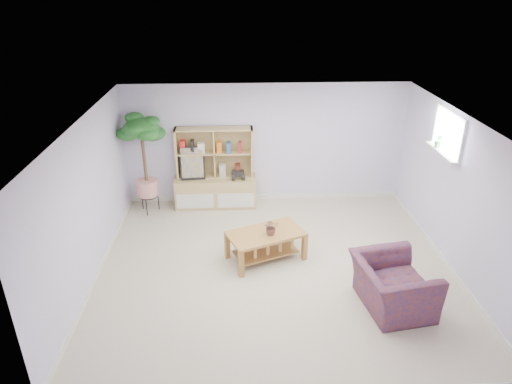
{
  "coord_description": "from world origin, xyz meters",
  "views": [
    {
      "loc": [
        -0.56,
        -6.04,
        4.18
      ],
      "look_at": [
        -0.26,
        0.68,
        1.01
      ],
      "focal_mm": 32.0,
      "sensor_mm": 36.0,
      "label": 1
    }
  ],
  "objects_px": {
    "storage_unit": "(215,169)",
    "armchair": "(393,282)",
    "floor_tree": "(145,165)",
    "coffee_table": "(266,246)"
  },
  "relations": [
    {
      "from": "storage_unit",
      "to": "armchair",
      "type": "bearing_deg",
      "value": -51.98
    },
    {
      "from": "storage_unit",
      "to": "coffee_table",
      "type": "relative_size",
      "value": 1.33
    },
    {
      "from": "floor_tree",
      "to": "armchair",
      "type": "height_order",
      "value": "floor_tree"
    },
    {
      "from": "coffee_table",
      "to": "armchair",
      "type": "relative_size",
      "value": 1.11
    },
    {
      "from": "coffee_table",
      "to": "floor_tree",
      "type": "xyz_separation_m",
      "value": [
        -2.18,
        1.77,
        0.73
      ]
    },
    {
      "from": "storage_unit",
      "to": "floor_tree",
      "type": "xyz_separation_m",
      "value": [
        -1.3,
        -0.21,
        0.18
      ]
    },
    {
      "from": "storage_unit",
      "to": "floor_tree",
      "type": "distance_m",
      "value": 1.33
    },
    {
      "from": "storage_unit",
      "to": "armchair",
      "type": "relative_size",
      "value": 1.48
    },
    {
      "from": "storage_unit",
      "to": "coffee_table",
      "type": "bearing_deg",
      "value": -66.15
    },
    {
      "from": "coffee_table",
      "to": "armchair",
      "type": "bearing_deg",
      "value": -59.83
    }
  ]
}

